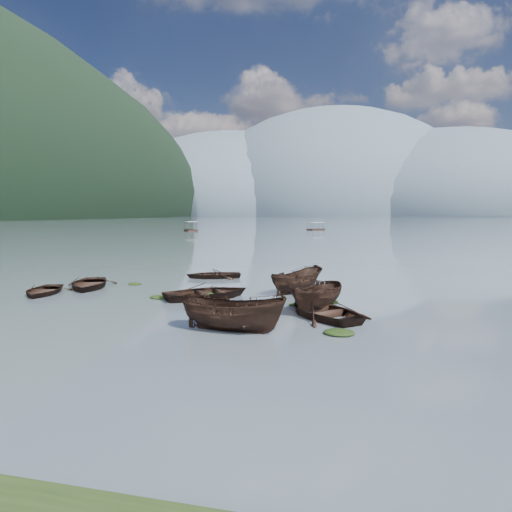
% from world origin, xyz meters
% --- Properties ---
extents(ground_plane, '(2400.00, 2400.00, 0.00)m').
position_xyz_m(ground_plane, '(0.00, 0.00, 0.00)').
color(ground_plane, '#505B64').
extents(haze_mtn_a, '(520.00, 520.00, 280.00)m').
position_xyz_m(haze_mtn_a, '(-260.00, 900.00, 0.00)').
color(haze_mtn_a, '#475666').
rests_on(haze_mtn_a, ground).
extents(haze_mtn_b, '(520.00, 520.00, 340.00)m').
position_xyz_m(haze_mtn_b, '(-60.00, 900.00, 0.00)').
color(haze_mtn_b, '#475666').
rests_on(haze_mtn_b, ground).
extents(haze_mtn_c, '(520.00, 520.00, 260.00)m').
position_xyz_m(haze_mtn_c, '(140.00, 900.00, 0.00)').
color(haze_mtn_c, '#475666').
rests_on(haze_mtn_c, ground).
extents(rowboat_0, '(3.88, 4.58, 0.81)m').
position_xyz_m(rowboat_0, '(-11.70, 5.84, 0.00)').
color(rowboat_0, black).
rests_on(rowboat_0, ground).
extents(rowboat_1, '(6.09, 5.92, 1.03)m').
position_xyz_m(rowboat_1, '(-1.61, 6.88, 0.00)').
color(rowboat_1, black).
rests_on(rowboat_1, ground).
extents(rowboat_2, '(4.79, 2.21, 1.79)m').
position_xyz_m(rowboat_2, '(1.88, 0.22, 0.00)').
color(rowboat_2, black).
rests_on(rowboat_2, ground).
extents(rowboat_3, '(5.58, 5.68, 0.96)m').
position_xyz_m(rowboat_3, '(5.24, 3.75, 0.00)').
color(rowboat_3, black).
rests_on(rowboat_3, ground).
extents(rowboat_5, '(3.13, 4.57, 1.65)m').
position_xyz_m(rowboat_5, '(4.83, 4.98, 0.00)').
color(rowboat_5, black).
rests_on(rowboat_5, ground).
extents(rowboat_6, '(4.90, 5.60, 0.97)m').
position_xyz_m(rowboat_6, '(-10.35, 8.44, 0.00)').
color(rowboat_6, black).
rests_on(rowboat_6, ground).
extents(rowboat_7, '(4.86, 4.22, 0.84)m').
position_xyz_m(rowboat_7, '(-3.99, 14.85, 0.00)').
color(rowboat_7, black).
rests_on(rowboat_7, ground).
extents(rowboat_8, '(3.67, 4.70, 1.72)m').
position_xyz_m(rowboat_8, '(3.08, 10.05, 0.00)').
color(rowboat_8, black).
rests_on(rowboat_8, ground).
extents(weed_clump_1, '(1.08, 0.86, 0.24)m').
position_xyz_m(weed_clump_1, '(-4.32, 6.25, 0.00)').
color(weed_clump_1, black).
rests_on(weed_clump_1, ground).
extents(weed_clump_2, '(1.26, 1.01, 0.27)m').
position_xyz_m(weed_clump_2, '(6.18, 0.75, 0.00)').
color(weed_clump_2, black).
rests_on(weed_clump_2, ground).
extents(weed_clump_3, '(0.88, 0.74, 0.19)m').
position_xyz_m(weed_clump_3, '(3.66, 6.07, 0.00)').
color(weed_clump_3, black).
rests_on(weed_clump_3, ground).
extents(weed_clump_4, '(1.30, 1.03, 0.27)m').
position_xyz_m(weed_clump_4, '(5.13, 7.20, 0.00)').
color(weed_clump_4, black).
rests_on(weed_clump_4, ground).
extents(weed_clump_5, '(0.98, 0.79, 0.21)m').
position_xyz_m(weed_clump_5, '(-8.13, 10.44, 0.00)').
color(weed_clump_5, black).
rests_on(weed_clump_5, ground).
extents(weed_clump_6, '(0.94, 0.78, 0.20)m').
position_xyz_m(weed_clump_6, '(-1.90, 7.88, 0.00)').
color(weed_clump_6, black).
rests_on(weed_clump_6, ground).
extents(weed_clump_7, '(1.08, 0.86, 0.24)m').
position_xyz_m(weed_clump_7, '(2.88, 11.25, 0.00)').
color(weed_clump_7, black).
rests_on(weed_clump_7, ground).
extents(pontoon_left, '(5.75, 6.88, 2.47)m').
position_xyz_m(pontoon_left, '(-39.68, 99.55, 0.00)').
color(pontoon_left, black).
rests_on(pontoon_left, ground).
extents(pontoon_centre, '(5.06, 5.81, 2.11)m').
position_xyz_m(pontoon_centre, '(-7.36, 115.88, 0.00)').
color(pontoon_centre, black).
rests_on(pontoon_centre, ground).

